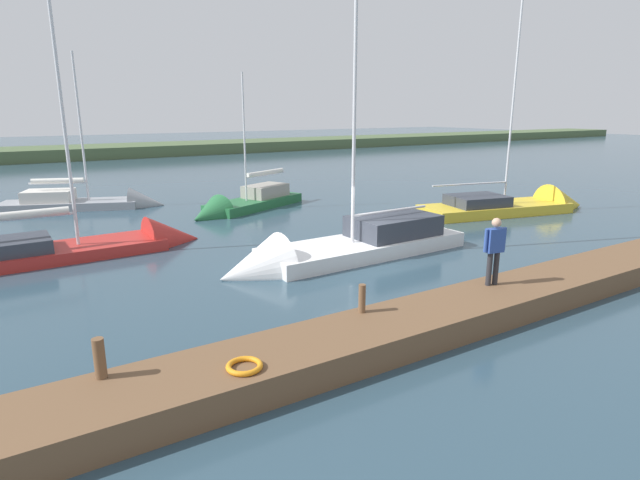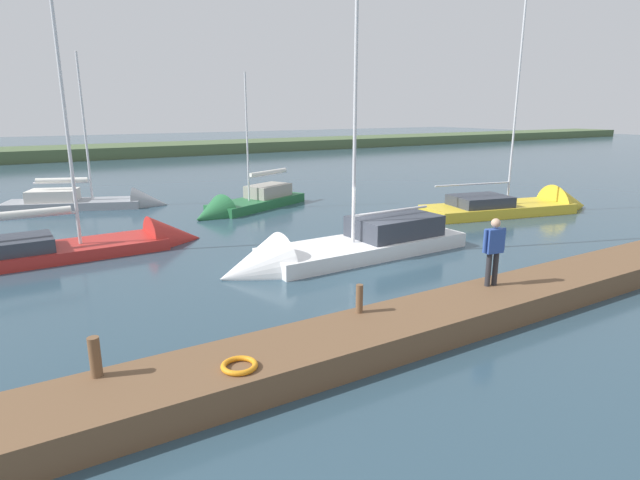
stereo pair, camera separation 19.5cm
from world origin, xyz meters
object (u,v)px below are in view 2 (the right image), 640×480
Objects in this scene: sailboat_outer_mooring at (95,250)px; person_on_dock at (494,247)px; sailboat_far_right at (99,204)px; mooring_post_near at (359,299)px; sailboat_inner_slip at (243,207)px; sailboat_far_left at (333,255)px; life_ring_buoy at (239,366)px; mooring_post_far at (95,357)px; sailboat_mid_channel at (527,208)px.

person_on_dock is at bearing -55.67° from sailboat_outer_mooring.
mooring_post_near is at bearing -61.72° from sailboat_far_right.
sailboat_far_left is at bearing 61.07° from sailboat_inner_slip.
sailboat_far_left is 1.29× the size of sailboat_far_right.
life_ring_buoy is at bearing 105.74° from person_on_dock.
sailboat_far_right is 21.60m from person_on_dock.
sailboat_far_right is at bearing -71.25° from sailboat_far_left.
mooring_post_near is at bearing -71.05° from sailboat_outer_mooring.
mooring_post_near is at bearing 180.00° from mooring_post_far.
sailboat_outer_mooring is at bearing -86.20° from life_ring_buoy.
sailboat_far_right is at bearing 27.76° from person_on_dock.
sailboat_far_right is at bearing -82.81° from mooring_post_near.
mooring_post_near is 5.52m from mooring_post_far.
sailboat_inner_slip is (-3.60, -15.40, -0.75)m from mooring_post_near.
mooring_post_near is at bearing -163.11° from life_ring_buoy.
sailboat_inner_slip is (-6.16, 4.85, 0.04)m from sailboat_far_right.
person_on_dock is at bearing 178.32° from mooring_post_far.
person_on_dock is (-1.17, 5.81, 1.47)m from sailboat_far_left.
sailboat_mid_channel is at bearing -155.75° from life_ring_buoy.
life_ring_buoy is (3.31, 1.01, -0.28)m from mooring_post_near.
mooring_post_far is 9.54m from person_on_dock.
person_on_dock reaches higher than mooring_post_near.
person_on_dock is (-8.09, 11.06, 1.54)m from sailboat_outer_mooring.
mooring_post_near is 20.43m from sailboat_far_right.
sailboat_inner_slip is at bearing 159.90° from sailboat_mid_channel.
sailboat_outer_mooring is (19.98, -3.14, -0.07)m from sailboat_mid_channel.
sailboat_far_left is 1.16× the size of sailboat_outer_mooring.
mooring_post_far is 10.04m from sailboat_far_left.
life_ring_buoy is at bearing 42.69° from sailboat_inner_slip.
sailboat_mid_channel reaches higher than sailboat_far_right.
mooring_post_far is at bearing -148.17° from sailboat_mid_channel.
sailboat_far_left is (-2.83, -5.53, -0.76)m from mooring_post_near.
person_on_dock is at bearing 99.99° from sailboat_far_left.
sailboat_far_right reaches higher than mooring_post_far.
sailboat_outer_mooring is 5.48× the size of person_on_dock.
sailboat_far_left is at bearing -158.64° from sailboat_mid_channel.
mooring_post_far is at bearing 98.38° from person_on_dock.
sailboat_far_right is 9.59m from sailboat_outer_mooring.
mooring_post_near is at bearing -142.13° from sailboat_mid_channel.
sailboat_mid_channel reaches higher than mooring_post_near.
sailboat_inner_slip is at bearing -95.84° from sailboat_far_left.
sailboat_mid_channel is at bearing -13.28° from sailboat_far_right.
person_on_dock is at bearing -134.14° from sailboat_mid_channel.
sailboat_inner_slip reaches higher than life_ring_buoy.
sailboat_outer_mooring is at bearing -176.76° from sailboat_mid_channel.
sailboat_far_right is at bearing 78.91° from sailboat_outer_mooring.
sailboat_far_right is 1.14× the size of sailboat_inner_slip.
mooring_post_far is 0.41× the size of person_on_dock.
sailboat_far_right reaches higher than sailboat_inner_slip.
mooring_post_far is 0.06× the size of sailboat_mid_channel.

